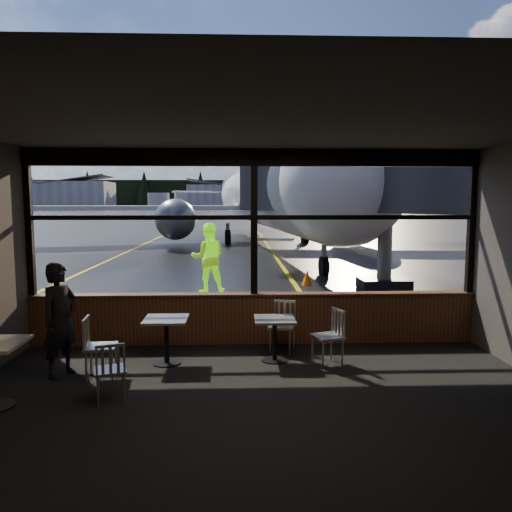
{
  "coord_description": "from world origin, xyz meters",
  "views": [
    {
      "loc": [
        -0.3,
        -8.89,
        2.57
      ],
      "look_at": [
        0.07,
        1.0,
        1.5
      ],
      "focal_mm": 35.0,
      "sensor_mm": 36.0,
      "label": 1
    }
  ],
  "objects": [
    {
      "name": "hangar_left",
      "position": [
        -70.0,
        180.0,
        5.5
      ],
      "size": [
        45.0,
        18.0,
        11.0
      ],
      "primitive_type": null,
      "color": "silver",
      "rests_on": "ground_plane"
    },
    {
      "name": "hangar_mid",
      "position": [
        0.0,
        185.0,
        5.0
      ],
      "size": [
        38.0,
        15.0,
        10.0
      ],
      "primitive_type": null,
      "color": "silver",
      "rests_on": "ground_plane"
    },
    {
      "name": "ground_crew",
      "position": [
        -1.13,
        5.27,
        0.99
      ],
      "size": [
        1.04,
        0.85,
        1.98
      ],
      "primitive_type": "imported",
      "rotation": [
        0.0,
        0.0,
        3.25
      ],
      "color": "#BFF219",
      "rests_on": "ground_plane"
    },
    {
      "name": "ground_plane",
      "position": [
        0.0,
        120.0,
        0.0
      ],
      "size": [
        520.0,
        520.0,
        0.0
      ],
      "primitive_type": "plane",
      "color": "black",
      "rests_on": "ground"
    },
    {
      "name": "fuel_tank_a",
      "position": [
        -30.0,
        182.0,
        3.0
      ],
      "size": [
        8.0,
        8.0,
        6.0
      ],
      "primitive_type": "cylinder",
      "color": "silver",
      "rests_on": "ground_plane"
    },
    {
      "name": "fuel_tank_c",
      "position": [
        -10.0,
        182.0,
        3.0
      ],
      "size": [
        8.0,
        8.0,
        6.0
      ],
      "primitive_type": "cylinder",
      "color": "silver",
      "rests_on": "ground_plane"
    },
    {
      "name": "carpet_floor",
      "position": [
        0.0,
        -3.0,
        0.01
      ],
      "size": [
        8.0,
        6.0,
        0.01
      ],
      "primitive_type": "cube",
      "color": "black",
      "rests_on": "ground"
    },
    {
      "name": "window_header",
      "position": [
        0.0,
        0.0,
        3.35
      ],
      "size": [
        8.0,
        0.18,
        0.3
      ],
      "primitive_type": "cube",
      "color": "black",
      "rests_on": "ground"
    },
    {
      "name": "cafe_table_near",
      "position": [
        0.3,
        -1.04,
        0.36
      ],
      "size": [
        0.65,
        0.65,
        0.71
      ],
      "primitive_type": null,
      "color": "gray",
      "rests_on": "carpet_floor"
    },
    {
      "name": "cafe_table_mid",
      "position": [
        -1.43,
        -1.12,
        0.37
      ],
      "size": [
        0.68,
        0.68,
        0.75
      ],
      "primitive_type": null,
      "color": "gray",
      "rests_on": "carpet_floor"
    },
    {
      "name": "window_sill",
      "position": [
        0.0,
        0.0,
        0.45
      ],
      "size": [
        8.0,
        0.28,
        0.9
      ],
      "primitive_type": "cube",
      "color": "#542B19",
      "rests_on": "ground"
    },
    {
      "name": "airliner",
      "position": [
        1.63,
        21.1,
        5.82
      ],
      "size": [
        34.99,
        40.76,
        11.65
      ],
      "primitive_type": null,
      "rotation": [
        0.0,
        0.0,
        0.09
      ],
      "color": "silver",
      "rests_on": "ground_plane"
    },
    {
      "name": "fuel_tank_b",
      "position": [
        -20.0,
        182.0,
        3.0
      ],
      "size": [
        8.0,
        8.0,
        6.0
      ],
      "primitive_type": "cylinder",
      "color": "silver",
      "rests_on": "ground_plane"
    },
    {
      "name": "cone_nose",
      "position": [
        1.87,
        6.38,
        0.23
      ],
      "size": [
        0.33,
        0.33,
        0.46
      ],
      "primitive_type": "cone",
      "color": "#F34B07",
      "rests_on": "ground_plane"
    },
    {
      "name": "mullion_right",
      "position": [
        3.95,
        0.0,
        2.2
      ],
      "size": [
        0.12,
        0.12,
        2.6
      ],
      "primitive_type": "cube",
      "color": "black",
      "rests_on": "ground"
    },
    {
      "name": "mullion_left",
      "position": [
        -3.95,
        0.0,
        2.2
      ],
      "size": [
        0.12,
        0.12,
        2.6
      ],
      "primitive_type": "cube",
      "color": "black",
      "rests_on": "ground"
    },
    {
      "name": "passenger",
      "position": [
        -2.91,
        -1.61,
        0.85
      ],
      "size": [
        0.66,
        0.74,
        1.7
      ],
      "primitive_type": "imported",
      "rotation": [
        0.0,
        0.0,
        1.06
      ],
      "color": "black",
      "rests_on": "carpet_floor"
    },
    {
      "name": "chair_near_e",
      "position": [
        1.12,
        -1.25,
        0.45
      ],
      "size": [
        0.63,
        0.63,
        0.9
      ],
      "primitive_type": null,
      "rotation": [
        0.0,
        0.0,
        1.92
      ],
      "color": "#B8B3A7",
      "rests_on": "carpet_floor"
    },
    {
      "name": "chair_near_n",
      "position": [
        0.47,
        -0.53,
        0.44
      ],
      "size": [
        0.6,
        0.6,
        0.88
      ],
      "primitive_type": null,
      "rotation": [
        0.0,
        0.0,
        2.83
      ],
      "color": "#B4B0A3",
      "rests_on": "carpet_floor"
    },
    {
      "name": "jet_bridge",
      "position": [
        3.6,
        5.5,
        2.31
      ],
      "size": [
        8.67,
        10.6,
        4.62
      ],
      "primitive_type": null,
      "color": "#2C2C2F",
      "rests_on": "ground_plane"
    },
    {
      "name": "ceiling",
      "position": [
        0.0,
        -3.0,
        3.5
      ],
      "size": [
        8.0,
        6.0,
        0.04
      ],
      "primitive_type": "cube",
      "color": "#38332D",
      "rests_on": "ground"
    },
    {
      "name": "treeline",
      "position": [
        0.0,
        210.0,
        6.0
      ],
      "size": [
        360.0,
        3.0,
        12.0
      ],
      "primitive_type": "cube",
      "color": "black",
      "rests_on": "ground_plane"
    },
    {
      "name": "window_transom",
      "position": [
        0.0,
        0.0,
        2.3
      ],
      "size": [
        8.0,
        0.1,
        0.08
      ],
      "primitive_type": "cube",
      "color": "black",
      "rests_on": "ground"
    },
    {
      "name": "wall_back",
      "position": [
        0.0,
        -6.0,
        1.75
      ],
      "size": [
        8.0,
        0.04,
        3.5
      ],
      "primitive_type": "cube",
      "color": "#4A413B",
      "rests_on": "ground"
    },
    {
      "name": "mullion_centre",
      "position": [
        0.0,
        0.0,
        2.2
      ],
      "size": [
        0.12,
        0.12,
        2.6
      ],
      "primitive_type": "cube",
      "color": "black",
      "rests_on": "ground"
    },
    {
      "name": "hangar_right",
      "position": [
        60.0,
        178.0,
        6.0
      ],
      "size": [
        50.0,
        20.0,
        12.0
      ],
      "primitive_type": null,
      "color": "silver",
      "rests_on": "ground_plane"
    },
    {
      "name": "chair_mid_w",
      "position": [
        -2.29,
        -1.73,
        0.46
      ],
      "size": [
        0.55,
        0.55,
        0.92
      ],
      "primitive_type": null,
      "rotation": [
        0.0,
        0.0,
        -1.48
      ],
      "color": "#B8B2A6",
      "rests_on": "carpet_floor"
    },
    {
      "name": "chair_mid_s",
      "position": [
        -1.94,
        -2.6,
        0.41
      ],
      "size": [
        0.56,
        0.56,
        0.82
      ],
      "primitive_type": null,
      "rotation": [
        0.0,
        0.0,
        0.29
      ],
      "color": "#B1ABA0",
      "rests_on": "carpet_floor"
    }
  ]
}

